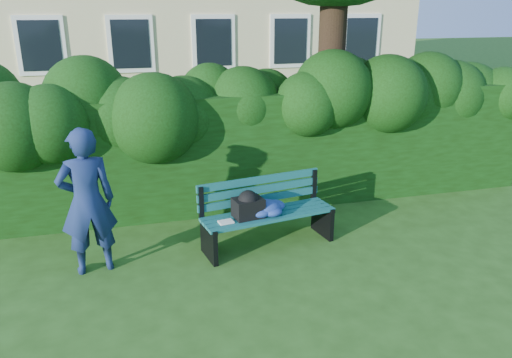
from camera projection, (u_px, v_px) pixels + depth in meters
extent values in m
plane|color=#2A4F18|center=(269.00, 268.00, 6.09)|extent=(80.00, 80.00, 0.00)
cube|color=white|center=(41.00, 46.00, 13.67)|extent=(1.30, 0.08, 1.60)
cube|color=black|center=(41.00, 46.00, 13.63)|extent=(1.05, 0.04, 1.35)
cube|color=white|center=(131.00, 44.00, 14.25)|extent=(1.30, 0.08, 1.60)
cube|color=black|center=(131.00, 44.00, 14.22)|extent=(1.05, 0.04, 1.35)
cube|color=white|center=(214.00, 43.00, 14.84)|extent=(1.30, 0.08, 1.60)
cube|color=black|center=(214.00, 43.00, 14.80)|extent=(1.05, 0.04, 1.35)
cube|color=white|center=(290.00, 41.00, 15.42)|extent=(1.30, 0.08, 1.60)
cube|color=black|center=(290.00, 41.00, 15.39)|extent=(1.05, 0.04, 1.35)
cube|color=white|center=(361.00, 40.00, 16.01)|extent=(1.30, 0.08, 1.60)
cube|color=black|center=(361.00, 40.00, 15.97)|extent=(1.05, 0.04, 1.35)
cube|color=black|center=(230.00, 150.00, 7.81)|extent=(10.00, 1.00, 1.80)
cylinder|color=black|center=(332.00, 42.00, 8.23)|extent=(0.45, 0.45, 4.93)
cube|color=#0F4A4D|center=(275.00, 220.00, 6.36)|extent=(1.76, 0.39, 0.04)
cube|color=#0F4A4D|center=(271.00, 216.00, 6.46)|extent=(1.76, 0.39, 0.04)
cube|color=#0F4A4D|center=(267.00, 213.00, 6.57)|extent=(1.76, 0.39, 0.04)
cube|color=#0F4A4D|center=(263.00, 210.00, 6.67)|extent=(1.76, 0.39, 0.04)
cube|color=#0F4A4D|center=(260.00, 199.00, 6.70)|extent=(1.75, 0.33, 0.10)
cube|color=#0F4A4D|center=(260.00, 189.00, 6.66)|extent=(1.75, 0.33, 0.10)
cube|color=#0F4A4D|center=(260.00, 180.00, 6.63)|extent=(1.75, 0.33, 0.10)
cube|color=black|center=(209.00, 242.00, 6.26)|extent=(0.14, 0.50, 0.44)
cube|color=black|center=(201.00, 204.00, 6.35)|extent=(0.07, 0.07, 0.45)
cube|color=black|center=(210.00, 228.00, 6.15)|extent=(0.13, 0.42, 0.05)
cube|color=black|center=(322.00, 220.00, 6.92)|extent=(0.14, 0.50, 0.44)
cube|color=black|center=(314.00, 185.00, 7.00)|extent=(0.07, 0.07, 0.45)
cube|color=black|center=(325.00, 206.00, 6.80)|extent=(0.13, 0.42, 0.05)
cube|color=white|center=(226.00, 222.00, 6.22)|extent=(0.20, 0.16, 0.02)
cube|color=black|center=(248.00, 208.00, 6.35)|extent=(0.41, 0.34, 0.25)
imported|color=navy|center=(87.00, 202.00, 5.77)|extent=(0.71, 0.53, 1.77)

